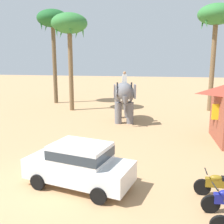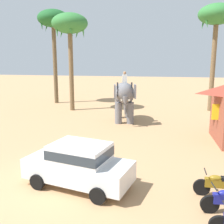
{
  "view_description": "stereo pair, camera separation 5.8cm",
  "coord_description": "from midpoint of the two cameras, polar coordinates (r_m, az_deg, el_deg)",
  "views": [
    {
      "loc": [
        3.78,
        -9.19,
        4.87
      ],
      "look_at": [
        0.94,
        6.45,
        1.6
      ],
      "focal_mm": 42.66,
      "sensor_mm": 36.0,
      "label": 1
    },
    {
      "loc": [
        3.84,
        -9.18,
        4.87
      ],
      "look_at": [
        0.94,
        6.45,
        1.6
      ],
      "focal_mm": 42.66,
      "sensor_mm": 36.0,
      "label": 2
    }
  ],
  "objects": [
    {
      "name": "palm_tree_left_of_road",
      "position": [
        25.02,
        -9.17,
        17.65
      ],
      "size": [
        3.2,
        3.2,
        8.73
      ],
      "color": "brown",
      "rests_on": "ground"
    },
    {
      "name": "palm_tree_near_hut",
      "position": [
        29.49,
        -12.64,
        18.33
      ],
      "size": [
        3.2,
        3.2,
        9.7
      ],
      "color": "brown",
      "rests_on": "ground"
    },
    {
      "name": "elephant_with_mahout",
      "position": [
        20.3,
        2.49,
        3.46
      ],
      "size": [
        2.17,
        4.0,
        3.88
      ],
      "color": "slate",
      "rests_on": "ground"
    },
    {
      "name": "signboard_yellow",
      "position": [
        16.23,
        22.21,
        -0.56
      ],
      "size": [
        1.0,
        0.1,
        2.4
      ],
      "color": "#4C4C51",
      "rests_on": "ground"
    },
    {
      "name": "car_sedan_foreground",
      "position": [
        10.34,
        -7.15,
        -10.89
      ],
      "size": [
        4.38,
        2.6,
        1.7
      ],
      "color": "white",
      "rests_on": "ground"
    },
    {
      "name": "ground_plane",
      "position": [
        11.07,
        -11.35,
        -14.72
      ],
      "size": [
        120.0,
        120.0,
        0.0
      ],
      "primitive_type": "plane",
      "color": "tan"
    },
    {
      "name": "palm_tree_behind_elephant",
      "position": [
        26.15,
        21.34,
        18.22
      ],
      "size": [
        3.2,
        3.2,
        9.45
      ],
      "color": "brown",
      "rests_on": "ground"
    },
    {
      "name": "motorcycle_fourth_in_row",
      "position": [
        10.47,
        22.0,
        -14.19
      ],
      "size": [
        1.8,
        0.55,
        0.94
      ],
      "color": "black",
      "rests_on": "ground"
    }
  ]
}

